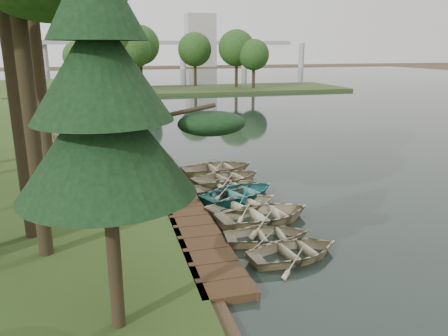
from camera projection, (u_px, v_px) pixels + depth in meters
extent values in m
plane|color=#3D2F1D|center=(216.00, 202.00, 19.44)|extent=(300.00, 300.00, 0.00)
cube|color=black|center=(446.00, 113.00, 45.66)|extent=(130.00, 200.00, 0.05)
cube|color=#3B2717|center=(180.00, 202.00, 18.99)|extent=(1.60, 16.00, 0.30)
cube|color=#2E401C|center=(186.00, 90.00, 67.89)|extent=(50.00, 14.00, 0.45)
cylinder|color=black|center=(22.00, 75.00, 61.25)|extent=(0.50, 0.50, 4.80)
sphere|color=#234617|center=(19.00, 49.00, 60.28)|extent=(5.60, 5.60, 5.60)
cylinder|color=black|center=(72.00, 75.00, 62.94)|extent=(0.50, 0.50, 4.80)
sphere|color=#234617|center=(70.00, 49.00, 61.98)|extent=(5.60, 5.60, 5.60)
cylinder|color=black|center=(120.00, 74.00, 64.64)|extent=(0.50, 0.50, 4.80)
sphere|color=#234617|center=(118.00, 49.00, 63.68)|extent=(5.60, 5.60, 5.60)
cylinder|color=black|center=(164.00, 73.00, 66.34)|extent=(0.50, 0.50, 4.80)
sphere|color=#234617|center=(164.00, 49.00, 65.37)|extent=(5.60, 5.60, 5.60)
cylinder|color=black|center=(207.00, 72.00, 68.03)|extent=(0.50, 0.50, 4.80)
sphere|color=#234617|center=(207.00, 49.00, 67.07)|extent=(5.60, 5.60, 5.60)
cylinder|color=black|center=(248.00, 72.00, 69.73)|extent=(0.50, 0.50, 4.80)
sphere|color=#234617|center=(248.00, 49.00, 68.77)|extent=(5.60, 5.60, 5.60)
cylinder|color=black|center=(286.00, 71.00, 71.43)|extent=(0.50, 0.50, 4.80)
sphere|color=#234617|center=(287.00, 49.00, 70.46)|extent=(5.60, 5.60, 5.60)
cube|color=#A5A5A0|center=(150.00, 43.00, 131.38)|extent=(90.00, 4.00, 1.20)
cylinder|color=#A5A5A0|center=(45.00, 57.00, 124.81)|extent=(1.80, 1.80, 8.00)
cylinder|color=#A5A5A0|center=(117.00, 56.00, 129.90)|extent=(1.80, 1.80, 8.00)
cylinder|color=#A5A5A0|center=(183.00, 56.00, 134.99)|extent=(1.80, 1.80, 8.00)
cylinder|color=#A5A5A0|center=(244.00, 56.00, 140.08)|extent=(1.80, 1.80, 8.00)
cylinder|color=#A5A5A0|center=(301.00, 55.00, 145.17)|extent=(1.80, 1.80, 8.00)
cube|color=#A5A5A0|center=(200.00, 40.00, 154.79)|extent=(10.00, 8.00, 18.00)
cube|color=#A5A5A0|center=(99.00, 49.00, 151.33)|extent=(8.00, 8.00, 12.00)
imported|color=#BEB18A|center=(295.00, 249.00, 14.05)|extent=(3.46, 2.69, 0.66)
imported|color=#BEB18A|center=(268.00, 233.00, 15.26)|extent=(3.26, 2.46, 0.64)
imported|color=#BEB18A|center=(265.00, 212.00, 16.97)|extent=(4.28, 3.34, 0.81)
imported|color=#BEB18A|center=(244.00, 203.00, 18.19)|extent=(4.00, 3.42, 0.70)
imported|color=#2A7773|center=(240.00, 191.00, 19.51)|extent=(4.55, 3.95, 0.79)
imported|color=#BEB18A|center=(226.00, 185.00, 20.51)|extent=(3.72, 2.93, 0.70)
imported|color=#BEB18A|center=(227.00, 176.00, 21.83)|extent=(4.22, 3.46, 0.76)
imported|color=#BEB18A|center=(218.00, 166.00, 23.54)|extent=(4.20, 3.20, 0.81)
imported|color=#BEB18A|center=(62.00, 146.00, 27.64)|extent=(3.86, 3.48, 0.66)
cylinder|color=black|center=(28.00, 95.00, 12.58)|extent=(0.44, 0.44, 10.06)
cylinder|color=black|center=(14.00, 89.00, 13.88)|extent=(0.44, 0.44, 10.11)
cylinder|color=black|center=(41.00, 85.00, 17.85)|extent=(0.43, 0.43, 9.75)
cylinder|color=black|center=(36.00, 63.00, 28.01)|extent=(0.46, 0.46, 10.79)
cylinder|color=black|center=(114.00, 251.00, 9.83)|extent=(0.32, 0.32, 3.83)
cone|color=black|center=(105.00, 135.00, 9.12)|extent=(3.80, 3.80, 2.60)
cone|color=black|center=(100.00, 65.00, 8.74)|extent=(2.90, 2.90, 2.25)
cone|color=#3F661E|center=(161.00, 199.00, 17.34)|extent=(0.60, 0.60, 1.06)
cone|color=#3F661E|center=(155.00, 184.00, 19.24)|extent=(0.60, 0.60, 1.01)
cone|color=#3F661E|center=(93.00, 166.00, 22.01)|extent=(0.60, 0.60, 1.13)
cone|color=#3F661E|center=(108.00, 159.00, 23.41)|extent=(0.60, 0.60, 1.14)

